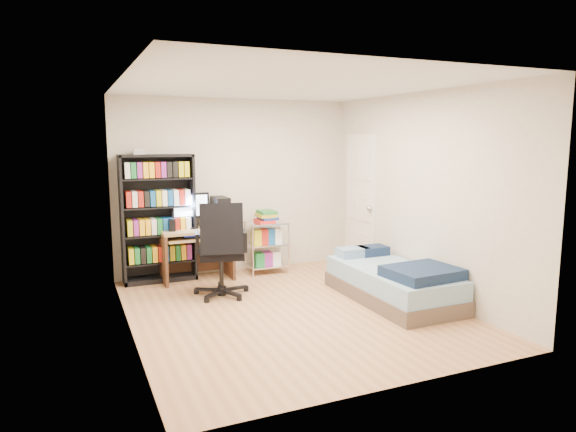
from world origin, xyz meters
name	(u,v)px	position (x,y,z in m)	size (l,w,h in m)	color
room	(291,201)	(0.00, 0.00, 1.25)	(3.58, 4.08, 2.58)	tan
media_shelf	(158,217)	(-1.16, 1.84, 0.89)	(0.97, 0.32, 1.80)	black
computer_desk	(202,233)	(-0.58, 1.74, 0.65)	(0.95, 0.55, 1.20)	tan
office_chair	(222,266)	(-0.57, 0.83, 0.38)	(0.85, 0.85, 1.19)	black
wire_cart	(267,232)	(0.35, 1.68, 0.59)	(0.58, 0.43, 0.91)	silver
bed	(394,282)	(1.28, -0.15, 0.23)	(0.90, 1.80, 0.51)	brown
door	(361,202)	(1.72, 1.35, 1.00)	(0.12, 0.80, 2.00)	silver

